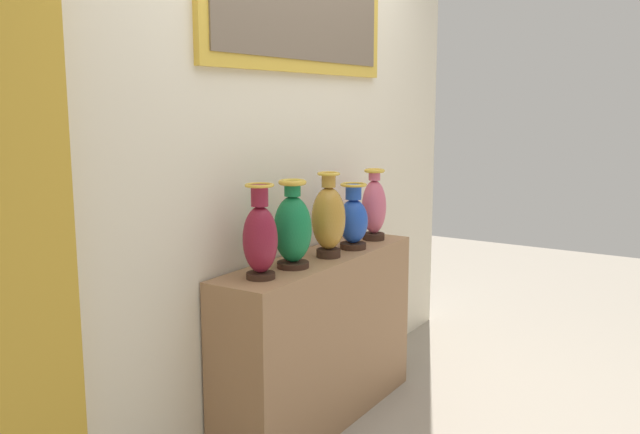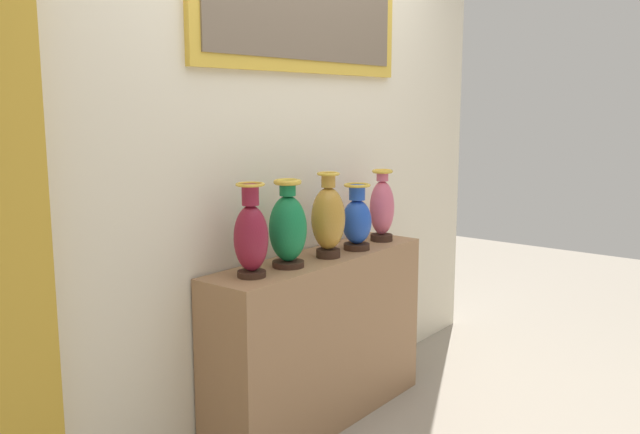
# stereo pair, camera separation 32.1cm
# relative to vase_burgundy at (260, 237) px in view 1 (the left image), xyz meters

# --- Properties ---
(ground_plane) EXTENTS (9.55, 9.55, 0.00)m
(ground_plane) POSITION_rel_vase_burgundy_xyz_m (0.48, 0.01, -1.01)
(ground_plane) COLOR gray
(display_shelf) EXTENTS (1.34, 0.32, 0.84)m
(display_shelf) POSITION_rel_vase_burgundy_xyz_m (0.48, 0.01, -0.60)
(display_shelf) COLOR #99704C
(display_shelf) RESTS_ON ground_plane
(back_wall) EXTENTS (3.55, 0.14, 2.67)m
(back_wall) POSITION_rel_vase_burgundy_xyz_m (0.49, 0.23, 0.35)
(back_wall) COLOR beige
(back_wall) RESTS_ON ground_plane
(curtain_gold) EXTENTS (0.39, 0.08, 2.39)m
(curtain_gold) POSITION_rel_vase_burgundy_xyz_m (-1.05, 0.11, 0.18)
(curtain_gold) COLOR gold
(curtain_gold) RESTS_ON ground_plane
(vase_burgundy) EXTENTS (0.15, 0.15, 0.40)m
(vase_burgundy) POSITION_rel_vase_burgundy_xyz_m (0.00, 0.00, 0.00)
(vase_burgundy) COLOR #382319
(vase_burgundy) RESTS_ON display_shelf
(vase_emerald) EXTENTS (0.17, 0.17, 0.40)m
(vase_emerald) POSITION_rel_vase_burgundy_xyz_m (0.23, -0.00, 0.00)
(vase_emerald) COLOR #382319
(vase_emerald) RESTS_ON display_shelf
(vase_ochre) EXTENTS (0.16, 0.16, 0.41)m
(vase_ochre) POSITION_rel_vase_burgundy_xyz_m (0.50, -0.03, 0.01)
(vase_ochre) COLOR #382319
(vase_ochre) RESTS_ON display_shelf
(vase_sapphire) EXTENTS (0.15, 0.15, 0.33)m
(vase_sapphire) POSITION_rel_vase_burgundy_xyz_m (0.72, -0.04, -0.03)
(vase_sapphire) COLOR #382319
(vase_sapphire) RESTS_ON display_shelf
(vase_rose) EXTENTS (0.13, 0.13, 0.38)m
(vase_rose) POSITION_rel_vase_burgundy_xyz_m (0.99, -0.02, 0.00)
(vase_rose) COLOR #382319
(vase_rose) RESTS_ON display_shelf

